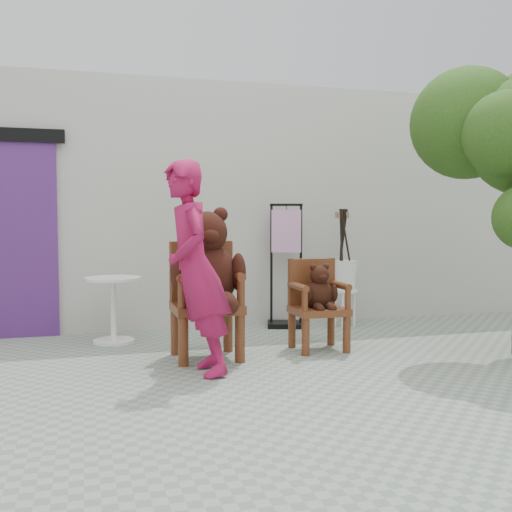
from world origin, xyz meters
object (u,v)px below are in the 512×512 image
(chair_small, at_px, (318,297))
(stool_bucket, at_px, (345,274))
(display_stand, at_px, (286,280))
(person, at_px, (196,269))
(cafe_table, at_px, (113,302))
(chair_big, at_px, (206,274))

(chair_small, height_order, stool_bucket, stool_bucket)
(stool_bucket, bearing_deg, display_stand, 168.88)
(display_stand, bearing_deg, person, -110.54)
(display_stand, xyz_separation_m, stool_bucket, (0.72, -0.14, 0.06))
(stool_bucket, bearing_deg, person, -140.71)
(chair_small, height_order, cafe_table, chair_small)
(chair_small, height_order, display_stand, display_stand)
(display_stand, relative_size, stool_bucket, 1.04)
(display_stand, bearing_deg, stool_bucket, 5.64)
(chair_small, bearing_deg, stool_bucket, 54.26)
(chair_small, distance_m, cafe_table, 2.19)
(chair_big, relative_size, person, 0.79)
(person, bearing_deg, chair_big, 157.97)
(chair_big, bearing_deg, display_stand, 46.85)
(chair_big, bearing_deg, cafe_table, 129.37)
(chair_small, height_order, person, person)
(person, relative_size, stool_bucket, 1.25)
(cafe_table, distance_m, stool_bucket, 2.82)
(person, height_order, display_stand, person)
(person, height_order, cafe_table, person)
(chair_big, distance_m, stool_bucket, 2.33)
(cafe_table, bearing_deg, stool_bucket, 4.37)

